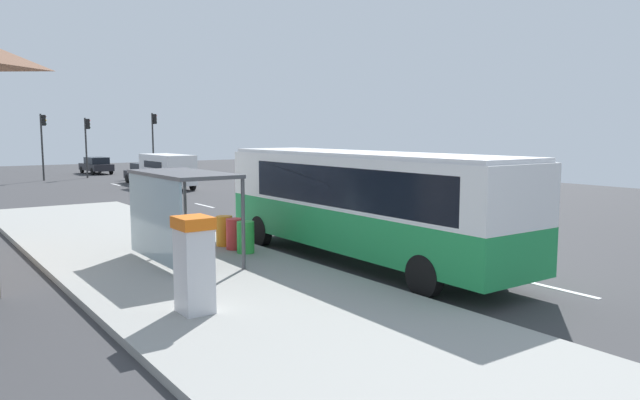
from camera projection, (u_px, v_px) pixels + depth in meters
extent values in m
cube|color=#38383A|center=(200.00, 206.00, 30.13)|extent=(56.00, 92.00, 0.04)
cube|color=#999993|center=(168.00, 262.00, 16.73)|extent=(6.20, 30.00, 0.18)
cube|color=silver|center=(556.00, 289.00, 14.18)|extent=(0.16, 2.20, 0.01)
cube|color=silver|center=(410.00, 254.00, 18.20)|extent=(0.16, 2.20, 0.01)
cube|color=silver|center=(317.00, 232.00, 22.23)|extent=(0.16, 2.20, 0.01)
cube|color=silver|center=(252.00, 217.00, 26.25)|extent=(0.16, 2.20, 0.01)
cube|color=silver|center=(204.00, 206.00, 30.27)|extent=(0.16, 2.20, 0.01)
cube|color=silver|center=(168.00, 197.00, 34.29)|extent=(0.16, 2.20, 0.01)
cube|color=silver|center=(139.00, 190.00, 38.32)|extent=(0.16, 2.20, 0.01)
cube|color=silver|center=(116.00, 185.00, 42.34)|extent=(0.16, 2.20, 0.01)
cube|color=#1E8C47|center=(361.00, 226.00, 16.98)|extent=(2.66, 11.03, 1.15)
cube|color=silver|center=(361.00, 181.00, 16.83)|extent=(2.66, 11.03, 1.45)
cube|color=silver|center=(362.00, 154.00, 16.74)|extent=(2.53, 10.81, 0.12)
cube|color=black|center=(267.00, 173.00, 21.27)|extent=(2.30, 0.15, 1.22)
cube|color=black|center=(338.00, 187.00, 15.74)|extent=(0.20, 8.58, 1.10)
cylinder|color=black|center=(261.00, 231.00, 19.57)|extent=(0.29, 1.00, 1.00)
cylinder|color=black|center=(316.00, 225.00, 20.86)|extent=(0.29, 1.00, 1.00)
cylinder|color=black|center=(424.00, 276.00, 13.40)|extent=(0.29, 1.00, 1.00)
cylinder|color=black|center=(489.00, 263.00, 14.69)|extent=(0.29, 1.00, 1.00)
cube|color=white|center=(167.00, 169.00, 39.29)|extent=(2.06, 5.22, 1.96)
cube|color=black|center=(167.00, 164.00, 39.25)|extent=(2.08, 3.14, 0.44)
cylinder|color=black|center=(193.00, 185.00, 38.34)|extent=(0.23, 0.68, 0.68)
cylinder|color=black|center=(166.00, 187.00, 37.27)|extent=(0.23, 0.68, 0.68)
cylinder|color=black|center=(169.00, 181.00, 41.53)|extent=(0.23, 0.68, 0.68)
cylinder|color=black|center=(144.00, 182.00, 40.46)|extent=(0.23, 0.68, 0.68)
cube|color=black|center=(96.00, 167.00, 53.64)|extent=(2.04, 4.49, 0.60)
cube|color=black|center=(97.00, 161.00, 53.41)|extent=(1.71, 2.46, 0.60)
cylinder|color=black|center=(82.00, 170.00, 54.31)|extent=(0.24, 0.65, 0.64)
cylinder|color=black|center=(100.00, 169.00, 55.34)|extent=(0.24, 0.65, 0.64)
cylinder|color=black|center=(93.00, 171.00, 52.00)|extent=(0.24, 0.65, 0.64)
cylinder|color=black|center=(111.00, 171.00, 53.03)|extent=(0.24, 0.65, 0.64)
cube|color=black|center=(145.00, 175.00, 43.15)|extent=(1.83, 4.41, 0.60)
cube|color=black|center=(146.00, 167.00, 42.92)|extent=(1.60, 2.39, 0.60)
cylinder|color=black|center=(128.00, 179.00, 43.90)|extent=(0.20, 0.64, 0.64)
cylinder|color=black|center=(149.00, 178.00, 44.86)|extent=(0.20, 0.64, 0.64)
cylinder|color=black|center=(142.00, 181.00, 41.50)|extent=(0.20, 0.64, 0.64)
cylinder|color=black|center=(164.00, 180.00, 42.46)|extent=(0.20, 0.64, 0.64)
cube|color=silver|center=(194.00, 271.00, 11.66)|extent=(0.60, 0.70, 1.70)
cube|color=orange|center=(193.00, 223.00, 11.54)|extent=(0.66, 0.76, 0.24)
cube|color=black|center=(208.00, 255.00, 11.80)|extent=(0.03, 0.36, 0.44)
cylinder|color=green|center=(246.00, 237.00, 17.49)|extent=(0.52, 0.52, 0.95)
cylinder|color=red|center=(235.00, 234.00, 18.05)|extent=(0.52, 0.52, 0.95)
cylinder|color=orange|center=(224.00, 231.00, 18.62)|extent=(0.52, 0.52, 0.95)
cylinder|color=#2D2D2D|center=(153.00, 145.00, 50.10)|extent=(0.14, 0.14, 5.41)
cube|color=black|center=(155.00, 119.00, 49.98)|extent=(0.24, 0.28, 0.84)
sphere|color=red|center=(156.00, 116.00, 50.02)|extent=(0.16, 0.16, 0.16)
sphere|color=#3C2C03|center=(156.00, 119.00, 50.05)|extent=(0.16, 0.16, 0.16)
sphere|color=black|center=(156.00, 122.00, 50.08)|extent=(0.16, 0.16, 0.16)
cylinder|color=#2D2D2D|center=(42.00, 147.00, 45.75)|extent=(0.14, 0.14, 5.21)
cube|color=black|center=(44.00, 120.00, 45.63)|extent=(0.24, 0.28, 0.84)
sphere|color=#360606|center=(45.00, 117.00, 45.67)|extent=(0.16, 0.16, 0.16)
sphere|color=#F2B20C|center=(45.00, 120.00, 45.70)|extent=(0.16, 0.16, 0.16)
sphere|color=black|center=(46.00, 124.00, 45.74)|extent=(0.16, 0.16, 0.16)
cylinder|color=#2D2D2D|center=(86.00, 148.00, 48.45)|extent=(0.14, 0.14, 4.97)
cube|color=black|center=(88.00, 124.00, 48.35)|extent=(0.24, 0.28, 0.84)
sphere|color=red|center=(89.00, 121.00, 48.38)|extent=(0.16, 0.16, 0.16)
sphere|color=#3C2C03|center=(89.00, 124.00, 48.42)|extent=(0.16, 0.16, 0.16)
sphere|color=black|center=(90.00, 127.00, 48.45)|extent=(0.16, 0.16, 0.16)
cube|color=#4C4C51|center=(183.00, 174.00, 16.23)|extent=(1.80, 4.00, 0.10)
cube|color=#8CA5B2|center=(154.00, 219.00, 15.87)|extent=(0.06, 3.80, 2.30)
cylinder|color=#4C4C51|center=(243.00, 223.00, 15.34)|extent=(0.10, 0.10, 2.44)
cylinder|color=#4C4C51|center=(185.00, 208.00, 18.39)|extent=(0.10, 0.10, 2.44)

